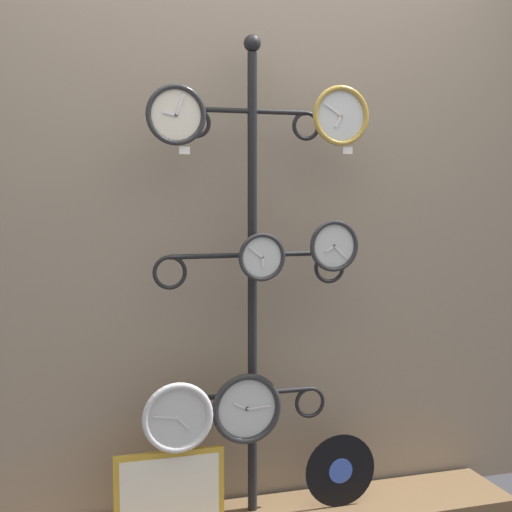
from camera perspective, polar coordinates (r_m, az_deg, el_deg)
The scene contains 12 objects.
shop_wall at distance 2.96m, azimuth -1.19°, elevation 6.07°, with size 4.40×0.04×2.80m.
display_stand at distance 2.87m, azimuth -0.29°, elevation -7.45°, with size 0.79×0.34×1.96m.
clock_top_left at distance 2.66m, azimuth -6.43°, elevation 11.16°, with size 0.22×0.04×0.22m.
clock_top_right at distance 2.85m, azimuth 6.77°, elevation 11.07°, with size 0.24×0.04×0.24m.
clock_middle_center at distance 2.73m, azimuth 0.44°, elevation -0.08°, with size 0.19×0.04×0.19m.
clock_middle_right at distance 2.83m, azimuth 6.23°, elevation 0.82°, with size 0.21×0.04×0.21m.
clock_bottom_left at distance 2.77m, azimuth -6.28°, elevation -12.71°, with size 0.27×0.04×0.27m.
clock_bottom_center at distance 2.84m, azimuth -0.76°, elevation -12.09°, with size 0.28×0.04×0.28m.
vinyl_record at distance 3.07m, azimuth 6.77°, elevation -16.69°, with size 0.30×0.01×0.30m.
picture_frame at distance 2.89m, azimuth -6.92°, elevation -18.12°, with size 0.43×0.02×0.31m.
price_tag_upper at distance 2.66m, azimuth -5.74°, elevation 8.41°, with size 0.04×0.00×0.03m.
price_tag_mid at distance 2.85m, azimuth 7.35°, elevation 8.38°, with size 0.04×0.00×0.03m.
Camera 1 is at (-0.80, -2.28, 1.35)m, focal length 50.00 mm.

